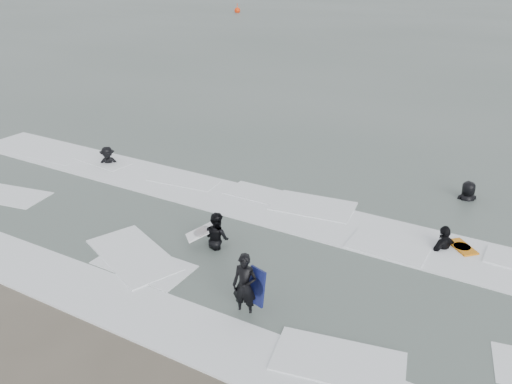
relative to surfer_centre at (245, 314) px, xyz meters
The scene contains 10 objects.
ground 2.29m from the surfer_centre, 162.92° to the right, with size 320.00×320.00×0.00m, color brown.
sea 79.36m from the surfer_centre, 91.58° to the left, with size 320.00×320.00×0.00m, color #47544C.
surfer_centre is the anchor object (origin of this frame).
surfer_wading 3.30m from the surfer_centre, 136.05° to the left, with size 0.85×0.66×1.74m, color black.
surfer_breaker 11.69m from the surfer_centre, 151.34° to the left, with size 1.09×0.62×1.68m, color black.
surfer_right_near 6.71m from the surfer_centre, 57.27° to the left, with size 1.14×0.47×1.94m, color black.
surfer_right_far 10.29m from the surfer_centre, 69.07° to the left, with size 0.92×0.60×1.89m, color black.
surf_foam 3.73m from the surfer_centre, 125.83° to the left, with size 30.03×9.06×0.09m.
bodyboards 2.81m from the surfer_centre, 78.57° to the left, with size 7.91×6.42×1.25m.
buoy 81.71m from the surfer_centre, 122.10° to the left, with size 1.00×1.00×1.65m.
Camera 1 is at (7.41, -7.83, 7.92)m, focal length 35.00 mm.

